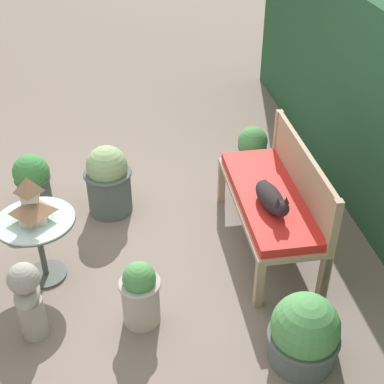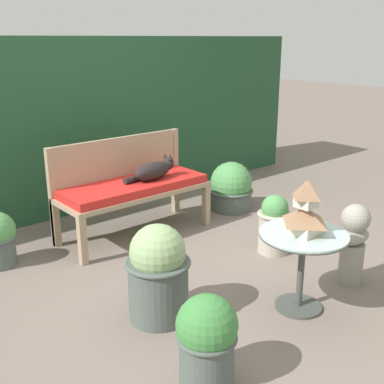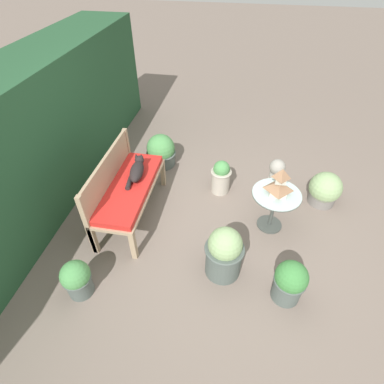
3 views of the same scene
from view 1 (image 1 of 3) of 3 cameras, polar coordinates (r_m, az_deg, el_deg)
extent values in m
plane|color=#75665B|center=(4.51, -5.85, -5.17)|extent=(30.00, 30.00, 0.00)
cube|color=tan|center=(4.85, 3.18, 1.06)|extent=(0.06, 0.06, 0.40)
cube|color=tan|center=(3.84, 7.17, -9.77)|extent=(0.06, 0.06, 0.40)
cube|color=tan|center=(4.95, 8.54, 1.51)|extent=(0.06, 0.06, 0.40)
cube|color=tan|center=(3.98, 13.83, -8.83)|extent=(0.06, 0.06, 0.40)
cube|color=tan|center=(4.25, 8.18, -1.09)|extent=(1.39, 0.53, 0.04)
cube|color=red|center=(4.22, 8.24, -0.47)|extent=(1.33, 0.49, 0.07)
cube|color=tan|center=(4.84, 8.89, 3.90)|extent=(0.06, 0.06, 0.87)
cube|color=tan|center=(3.83, 14.46, -6.23)|extent=(0.06, 0.06, 0.87)
cube|color=tan|center=(4.17, 11.73, 2.28)|extent=(1.33, 0.04, 0.37)
ellipsoid|color=black|center=(4.00, 8.32, -0.57)|extent=(0.42, 0.21, 0.16)
sphere|color=black|center=(3.84, 9.49, -1.77)|extent=(0.12, 0.12, 0.12)
cone|color=black|center=(3.81, 10.03, -0.83)|extent=(0.04, 0.04, 0.05)
cone|color=black|center=(3.79, 9.14, -0.99)|extent=(0.04, 0.04, 0.05)
cylinder|color=black|center=(4.18, 8.26, 0.21)|extent=(0.23, 0.08, 0.06)
cylinder|color=#424742|center=(4.31, -15.27, -8.46)|extent=(0.31, 0.31, 0.02)
cylinder|color=#424742|center=(4.15, -15.80, -5.87)|extent=(0.04, 0.04, 0.53)
cylinder|color=silver|center=(3.98, -16.41, -2.88)|extent=(0.57, 0.57, 0.01)
torus|color=#424742|center=(3.99, -16.38, -3.02)|extent=(0.58, 0.58, 0.02)
cube|color=beige|center=(3.96, -16.50, -2.42)|extent=(0.19, 0.19, 0.07)
pyramid|color=#936B4C|center=(3.91, -16.71, -1.38)|extent=(0.25, 0.25, 0.11)
cube|color=beige|center=(3.86, -16.91, -0.36)|extent=(0.12, 0.12, 0.06)
pyramid|color=#936B4C|center=(3.82, -17.13, 0.75)|extent=(0.16, 0.16, 0.12)
cylinder|color=gray|center=(3.81, -16.63, -12.66)|extent=(0.17, 0.17, 0.31)
ellipsoid|color=gray|center=(3.66, -17.18, -10.36)|extent=(0.29, 0.17, 0.11)
sphere|color=gray|center=(3.57, -17.55, -8.78)|extent=(0.21, 0.21, 0.21)
cylinder|color=#4C5651|center=(5.40, 6.37, 3.76)|extent=(0.26, 0.26, 0.25)
torus|color=#4C5651|center=(5.34, 6.45, 4.80)|extent=(0.29, 0.29, 0.03)
sphere|color=#4C8E4C|center=(5.31, 6.49, 5.39)|extent=(0.30, 0.30, 0.30)
cylinder|color=#ADA393|center=(3.75, -5.47, -11.52)|extent=(0.26, 0.26, 0.35)
torus|color=#ADA393|center=(3.63, -5.61, -9.72)|extent=(0.29, 0.29, 0.03)
sphere|color=#4C8E4C|center=(3.60, -5.66, -9.13)|extent=(0.23, 0.23, 0.23)
cylinder|color=#4C5651|center=(3.63, 11.65, -15.82)|extent=(0.43, 0.43, 0.22)
torus|color=#4C5651|center=(3.56, 11.83, -14.83)|extent=(0.47, 0.47, 0.03)
sphere|color=#4C8E4C|center=(3.50, 12.01, -13.88)|extent=(0.44, 0.44, 0.44)
cylinder|color=#4C5651|center=(5.02, -16.41, 0.10)|extent=(0.29, 0.29, 0.29)
torus|color=#4C5651|center=(4.95, -16.66, 1.38)|extent=(0.32, 0.32, 0.03)
sphere|color=#3D7F3D|center=(4.91, -16.79, 2.05)|extent=(0.32, 0.32, 0.32)
cylinder|color=#4C5651|center=(4.77, -8.80, 0.06)|extent=(0.39, 0.39, 0.40)
torus|color=#4C5651|center=(4.66, -9.00, 1.97)|extent=(0.42, 0.42, 0.03)
sphere|color=#89A870|center=(4.63, -9.08, 2.75)|extent=(0.36, 0.36, 0.36)
camera|label=2|loc=(6.15, -33.02, 18.85)|focal=45.00mm
camera|label=3|loc=(5.89, -12.25, 33.97)|focal=28.00mm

